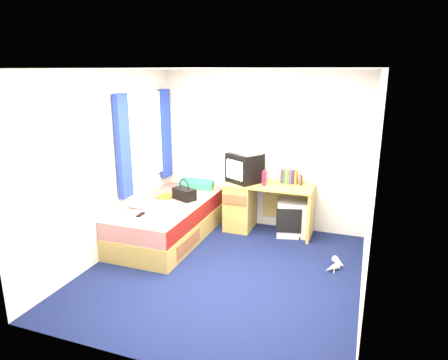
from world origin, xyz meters
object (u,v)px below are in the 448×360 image
(aerosol_can, at_px, (264,177))
(magazine, at_px, (166,196))
(towel, at_px, (167,209))
(bed, at_px, (169,221))
(pillow, at_px, (197,184))
(vcr, at_px, (245,151))
(handbag, at_px, (184,194))
(pink_water_bottle, at_px, (264,179))
(desk, at_px, (251,204))
(crt_tv, at_px, (245,168))
(colour_swatch_fan, at_px, (150,214))
(white_heels, at_px, (335,265))
(remote_control, at_px, (141,215))
(water_bottle, at_px, (138,206))
(storage_cube, at_px, (292,217))
(picture_frame, at_px, (301,180))

(aerosol_can, height_order, magazine, aerosol_can)
(towel, bearing_deg, bed, 116.32)
(pillow, xyz_separation_m, magazine, (-0.24, -0.62, -0.05))
(vcr, xyz_separation_m, handbag, (-0.77, -0.52, -0.60))
(pink_water_bottle, bearing_deg, pillow, 169.51)
(pink_water_bottle, bearing_deg, handbag, -158.63)
(desk, xyz_separation_m, crt_tv, (-0.12, -0.00, 0.56))
(pink_water_bottle, height_order, colour_swatch_fan, pink_water_bottle)
(colour_swatch_fan, xyz_separation_m, white_heels, (2.39, 0.37, -0.51))
(remote_control, bearing_deg, vcr, 47.97)
(bed, xyz_separation_m, magazine, (-0.17, 0.25, 0.28))
(crt_tv, distance_m, pink_water_bottle, 0.36)
(bed, relative_size, water_bottle, 10.00)
(storage_cube, distance_m, handbag, 1.64)
(towel, height_order, water_bottle, towel)
(desk, relative_size, remote_control, 8.12)
(storage_cube, distance_m, picture_frame, 0.57)
(bed, bearing_deg, towel, -63.68)
(pillow, bearing_deg, picture_frame, 0.34)
(pillow, relative_size, picture_frame, 3.83)
(aerosol_can, bearing_deg, white_heels, -38.84)
(towel, height_order, colour_swatch_fan, towel)
(crt_tv, relative_size, vcr, 1.34)
(crt_tv, xyz_separation_m, towel, (-0.75, -1.08, -0.38))
(magazine, bearing_deg, colour_swatch_fan, -77.67)
(picture_frame, xyz_separation_m, pink_water_bottle, (-0.50, -0.23, 0.03))
(pillow, distance_m, crt_tv, 0.93)
(water_bottle, bearing_deg, white_heels, 4.92)
(handbag, bearing_deg, white_heels, 15.66)
(desk, bearing_deg, handbag, -149.87)
(picture_frame, height_order, aerosol_can, aerosol_can)
(storage_cube, relative_size, colour_swatch_fan, 2.43)
(vcr, bearing_deg, storage_cube, 34.83)
(pillow, distance_m, vcr, 1.07)
(desk, relative_size, picture_frame, 9.29)
(desk, height_order, crt_tv, crt_tv)
(magazine, bearing_deg, crt_tv, 24.19)
(pillow, distance_m, remote_control, 1.46)
(aerosol_can, bearing_deg, colour_swatch_fan, -132.45)
(magazine, bearing_deg, white_heels, -8.53)
(storage_cube, relative_size, pink_water_bottle, 2.63)
(aerosol_can, height_order, remote_control, aerosol_can)
(storage_cube, height_order, towel, towel)
(magazine, height_order, white_heels, magazine)
(aerosol_can, bearing_deg, towel, -131.66)
(bed, bearing_deg, storage_cube, 24.58)
(crt_tv, xyz_separation_m, aerosol_can, (0.29, 0.08, -0.14))
(handbag, xyz_separation_m, remote_control, (-0.26, -0.80, -0.08))
(aerosol_can, height_order, white_heels, aerosol_can)
(bed, distance_m, vcr, 1.52)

